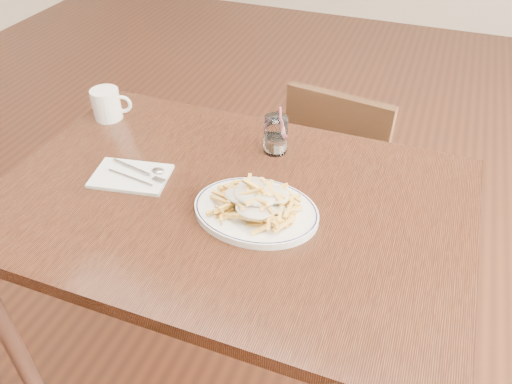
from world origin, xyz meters
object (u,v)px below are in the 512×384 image
at_px(water_glass, 276,137).
at_px(coffee_mug, 107,104).
at_px(loaded_fries, 256,197).
at_px(fries_plate, 256,211).
at_px(table, 231,220).
at_px(chair_far, 340,167).

height_order(water_glass, coffee_mug, water_glass).
bearing_deg(loaded_fries, water_glass, 99.33).
bearing_deg(fries_plate, water_glass, 99.33).
distance_m(fries_plate, water_glass, 0.28).
bearing_deg(table, fries_plate, -23.56).
distance_m(water_glass, coffee_mug, 0.55).
distance_m(chair_far, water_glass, 0.54).
height_order(table, water_glass, water_glass).
relative_size(water_glass, coffee_mug, 1.25).
distance_m(chair_far, loaded_fries, 0.77).
bearing_deg(table, loaded_fries, -23.56).
distance_m(table, coffee_mug, 0.57).
distance_m(loaded_fries, water_glass, 0.28).
bearing_deg(loaded_fries, table, 156.44).
distance_m(chair_far, coffee_mug, 0.86).
height_order(chair_far, water_glass, water_glass).
xyz_separation_m(fries_plate, loaded_fries, (-0.00, -0.00, 0.04)).
xyz_separation_m(loaded_fries, coffee_mug, (-0.60, 0.27, -0.01)).
bearing_deg(fries_plate, coffee_mug, 155.78).
height_order(chair_far, fries_plate, chair_far).
bearing_deg(fries_plate, loaded_fries, -153.43).
bearing_deg(chair_far, water_glass, -107.99).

